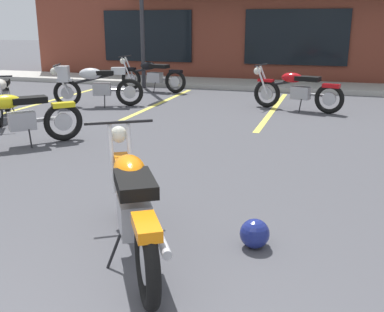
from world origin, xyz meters
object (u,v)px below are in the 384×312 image
at_px(motorcycle_black_cruiser, 15,118).
at_px(motorcycle_green_cafe_racer, 93,84).
at_px(motorcycle_blue_standard, 152,75).
at_px(motorcycle_silver_naked, 296,90).
at_px(motorcycle_foreground_classic, 133,203).
at_px(helmet_on_pavement, 255,233).
at_px(motorcycle_red_sportbike, 2,97).

height_order(motorcycle_black_cruiser, motorcycle_green_cafe_racer, same).
bearing_deg(motorcycle_blue_standard, motorcycle_black_cruiser, -87.88).
bearing_deg(motorcycle_green_cafe_racer, motorcycle_black_cruiser, -80.24).
bearing_deg(motorcycle_blue_standard, motorcycle_silver_naked, -23.05).
distance_m(motorcycle_blue_standard, motorcycle_green_cafe_racer, 2.69).
distance_m(motorcycle_foreground_classic, motorcycle_silver_naked, 7.20).
bearing_deg(motorcycle_silver_naked, helmet_on_pavement, -87.97).
bearing_deg(motorcycle_blue_standard, motorcycle_red_sportbike, -106.79).
height_order(motorcycle_foreground_classic, motorcycle_silver_naked, same).
relative_size(motorcycle_black_cruiser, motorcycle_blue_standard, 0.80).
relative_size(motorcycle_black_cruiser, motorcycle_silver_naked, 0.81).
xyz_separation_m(motorcycle_red_sportbike, motorcycle_green_cafe_racer, (0.99, 1.91, 0.07)).
height_order(motorcycle_red_sportbike, motorcycle_black_cruiser, same).
xyz_separation_m(motorcycle_foreground_classic, motorcycle_silver_naked, (0.71, 7.16, 0.00)).
relative_size(motorcycle_foreground_classic, helmet_on_pavement, 7.17).
height_order(motorcycle_foreground_classic, motorcycle_black_cruiser, same).
distance_m(motorcycle_red_sportbike, motorcycle_blue_standard, 4.78).
xyz_separation_m(motorcycle_red_sportbike, motorcycle_silver_naked, (5.55, 2.80, 0.00)).
bearing_deg(motorcycle_green_cafe_racer, motorcycle_foreground_classic, -58.51).
bearing_deg(motorcycle_silver_naked, motorcycle_red_sportbike, -153.21).
distance_m(motorcycle_silver_naked, helmet_on_pavement, 6.75).
distance_m(motorcycle_red_sportbike, helmet_on_pavement, 7.01).
xyz_separation_m(motorcycle_black_cruiser, motorcycle_blue_standard, (-0.23, 6.25, 0.00)).
bearing_deg(motorcycle_foreground_classic, motorcycle_red_sportbike, 137.95).
bearing_deg(motorcycle_blue_standard, motorcycle_foreground_classic, -68.85).
relative_size(motorcycle_red_sportbike, motorcycle_blue_standard, 0.88).
xyz_separation_m(motorcycle_blue_standard, helmet_on_pavement, (4.41, -8.51, -0.33)).
height_order(motorcycle_silver_naked, motorcycle_blue_standard, same).
height_order(motorcycle_foreground_classic, helmet_on_pavement, motorcycle_foreground_classic).
relative_size(motorcycle_red_sportbike, helmet_on_pavement, 7.11).
bearing_deg(motorcycle_black_cruiser, motorcycle_blue_standard, 92.12).
bearing_deg(motorcycle_foreground_classic, motorcycle_blue_standard, 111.15).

